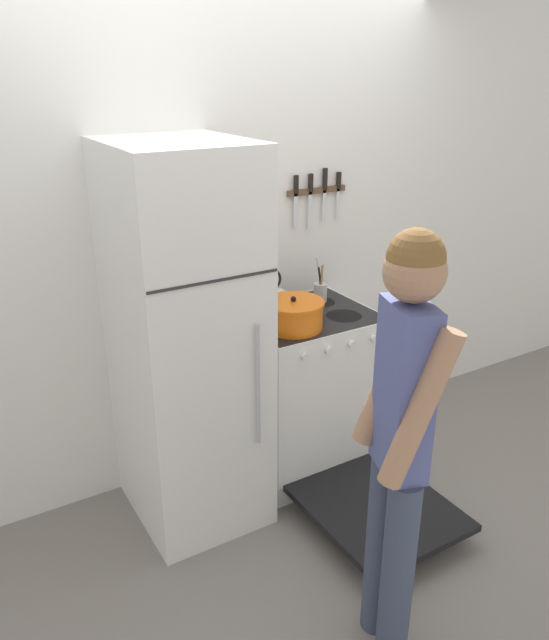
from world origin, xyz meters
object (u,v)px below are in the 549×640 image
Objects in this scene: tea_kettle at (271,299)px; person at (400,435)px; stove_range at (308,394)px; refrigerator at (187,343)px; utensil_jar at (320,291)px; dutch_oven_pot at (293,314)px.

person is (-0.27, -1.33, -0.03)m from tea_kettle.
stove_range is 0.59m from tea_kettle.
refrigerator reaches higher than utensil_jar.
refrigerator is 1.21m from person.
stove_range is at bearing 26.95° from dutch_oven_pot.
tea_kettle is 0.33m from utensil_jar.
stove_range is (0.71, 0.00, -0.48)m from refrigerator.
refrigerator is 5.31× the size of dutch_oven_pot.
dutch_oven_pot is 0.24m from tea_kettle.
dutch_oven_pot is (-0.16, -0.08, 0.54)m from stove_range.
tea_kettle reaches higher than dutch_oven_pot.
utensil_jar is 0.15× the size of person.
utensil_jar reaches higher than dutch_oven_pot.
dutch_oven_pot is at bearing -143.84° from utensil_jar.
utensil_jar is at bearing 10.73° from refrigerator.
dutch_oven_pot is 1.37× the size of utensil_jar.
person is at bearing -109.50° from stove_range.
person is at bearing -101.34° from tea_kettle.
tea_kettle is (0.56, 0.16, 0.07)m from refrigerator.
person is at bearing -75.81° from refrigerator.
stove_range is 0.58m from utensil_jar.
person reaches higher than utensil_jar.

